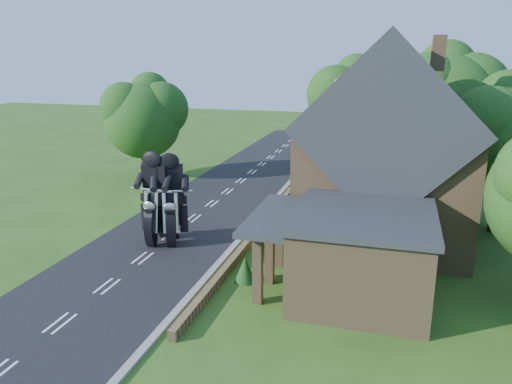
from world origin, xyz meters
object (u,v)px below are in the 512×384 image
(annex, at_px, (359,252))
(motorcycle_lead, at_px, (172,230))
(house, at_px, (386,154))
(motorcycle_follow, at_px, (158,229))
(garden_wall, at_px, (260,228))

(annex, height_order, motorcycle_lead, annex)
(annex, bearing_deg, motorcycle_lead, 162.26)
(house, height_order, motorcycle_follow, house)
(annex, relative_size, motorcycle_follow, 4.66)
(house, relative_size, motorcycle_follow, 6.76)
(annex, distance_m, motorcycle_follow, 10.52)
(house, relative_size, motorcycle_lead, 6.89)
(garden_wall, bearing_deg, house, 9.17)
(motorcycle_lead, bearing_deg, motorcycle_follow, -7.09)
(garden_wall, relative_size, annex, 3.12)
(house, xyz_separation_m, motorcycle_lead, (-9.98, -3.81, -3.65))
(garden_wall, relative_size, motorcycle_follow, 14.53)
(garden_wall, relative_size, house, 2.15)
(garden_wall, distance_m, motorcycle_follow, 5.42)
(house, bearing_deg, motorcycle_follow, -159.64)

